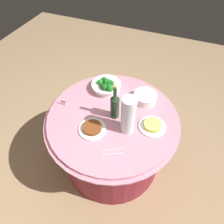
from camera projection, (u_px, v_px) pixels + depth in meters
The scene contains 10 objects.
ground_plane at pixel (112, 158), 2.24m from camera, with size 6.00×6.00×0.00m, color #9E7F5B.
buffet_table at pixel (112, 139), 1.95m from camera, with size 1.16×1.16×0.74m.
broccoli_bowl at pixel (106, 85), 1.86m from camera, with size 0.28×0.28×0.12m.
plate_stack at pixel (145, 97), 1.78m from camera, with size 0.21×0.21×0.07m.
wine_bottle at pixel (115, 105), 1.58m from camera, with size 0.07×0.07×0.34m.
decorative_fruit_vase at pixel (128, 117), 1.48m from camera, with size 0.11×0.11×0.34m.
serving_tongs at pixel (113, 152), 1.45m from camera, with size 0.16×0.11×0.01m.
food_plate_noodles at pixel (152, 126), 1.59m from camera, with size 0.22×0.22×0.04m.
food_plate_stir_fry at pixel (92, 128), 1.57m from camera, with size 0.22×0.22×0.04m.
label_placard_front at pixel (63, 102), 1.74m from camera, with size 0.05×0.01×0.05m.
Camera 1 is at (-0.40, 1.00, 2.03)m, focal length 31.69 mm.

